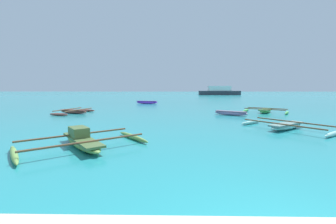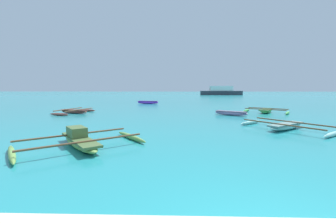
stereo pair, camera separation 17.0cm
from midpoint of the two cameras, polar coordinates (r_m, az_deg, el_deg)
moored_boat_0 at (r=29.89m, az=-5.54°, el=2.50°), size 2.98×1.17×0.39m
moored_boat_1 at (r=21.00m, az=23.30°, el=0.32°), size 3.92×3.45×0.37m
moored_boat_2 at (r=8.83m, az=-21.55°, el=-6.82°), size 4.84×4.52×0.68m
moored_boat_3 at (r=13.10m, az=27.54°, el=-3.16°), size 4.10×4.56×0.37m
moored_boat_4 at (r=18.12m, az=15.43°, el=-0.21°), size 2.45×1.74×0.33m
moored_boat_5 at (r=20.34m, az=-23.07°, el=0.14°), size 2.63×3.86×0.36m
distant_ferry at (r=67.84m, az=12.84°, el=5.16°), size 11.89×2.62×2.62m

